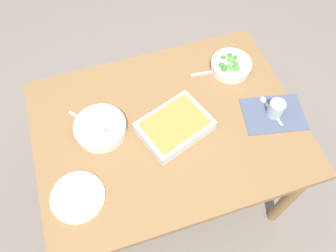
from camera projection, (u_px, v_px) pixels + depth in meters
name	position (u px, v px, depth m)	size (l,w,h in m)	color
ground_plane	(168.00, 185.00, 2.17)	(6.00, 6.00, 0.00)	slate
dining_table	(168.00, 136.00, 1.61)	(1.20, 0.90, 0.74)	olive
placemat	(273.00, 114.00, 1.56)	(0.28, 0.20, 0.00)	#4C5670
stew_bowl	(100.00, 128.00, 1.49)	(0.23, 0.23, 0.06)	silver
broccoli_bowl	(231.00, 65.00, 1.67)	(0.20, 0.20, 0.07)	silver
baking_dish	(175.00, 126.00, 1.49)	(0.36, 0.31, 0.06)	silver
drink_cup	(276.00, 110.00, 1.53)	(0.07, 0.07, 0.08)	#B2BCC6
side_plate	(78.00, 197.00, 1.36)	(0.22, 0.22, 0.01)	white
spoon_by_stew	(88.00, 123.00, 1.54)	(0.13, 0.15, 0.01)	silver
spoon_by_broccoli	(213.00, 71.00, 1.69)	(0.18, 0.04, 0.01)	silver
spoon_spare	(268.00, 107.00, 1.58)	(0.04, 0.18, 0.01)	silver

